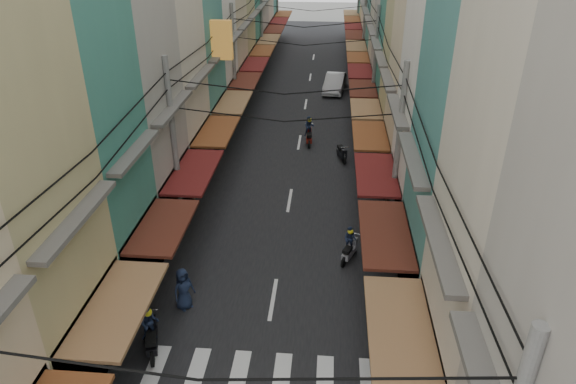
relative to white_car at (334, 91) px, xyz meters
The scene contains 13 objects.
ground 25.80m from the white_car, 95.08° to the right, with size 160.00×160.00×0.00m, color slate.
road 6.14m from the white_car, 111.85° to the right, with size 10.00×80.00×0.02m, color black.
sidewalk_left 10.47m from the white_car, 147.03° to the right, with size 3.00×80.00×0.06m, color slate.
sidewalk_right 7.09m from the white_car, 53.50° to the right, with size 3.00×80.00×0.06m, color slate.
crosswalk 31.78m from the white_car, 94.12° to the right, with size 7.55×2.40×0.01m.
utility_poles 12.76m from the white_car, 102.07° to the right, with size 10.20×66.13×8.20m.
white_car is the anchor object (origin of this frame).
bicycle 23.29m from the white_car, 77.26° to the right, with size 0.53×1.42×0.97m, color black.
moving_scooters 21.13m from the white_car, 96.26° to the right, with size 7.31×20.64×1.90m.
parked_scooters 29.16m from the white_car, 85.86° to the right, with size 12.77×11.59×1.00m.
pedestrians 23.52m from the white_car, 106.95° to the right, with size 13.73×21.18×2.21m.
market_umbrella 29.56m from the white_car, 82.99° to the right, with size 2.26×2.26×2.38m.
traffic_sign 25.16m from the white_car, 84.28° to the right, with size 0.10×0.66×3.02m.
Camera 1 is at (1.89, -17.59, 13.09)m, focal length 32.00 mm.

